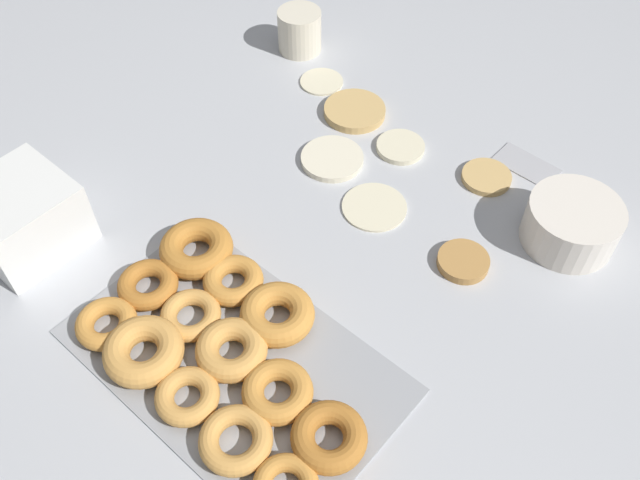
{
  "coord_description": "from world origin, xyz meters",
  "views": [
    {
      "loc": [
        0.47,
        -0.59,
        0.84
      ],
      "look_at": [
        0.03,
        -0.1,
        0.04
      ],
      "focal_mm": 38.0,
      "sensor_mm": 36.0,
      "label": 1
    }
  ],
  "objects_px": {
    "donut_tray": "(220,344)",
    "spatula": "(540,172)",
    "pancake_2": "(463,261)",
    "pancake_5": "(401,147)",
    "pancake_4": "(486,177)",
    "container_stack": "(22,217)",
    "pancake_1": "(374,206)",
    "paper_cup": "(300,31)",
    "batter_bowl": "(572,224)",
    "pancake_3": "(332,159)",
    "pancake_0": "(355,111)",
    "pancake_6": "(322,81)"
  },
  "relations": [
    {
      "from": "pancake_1",
      "to": "paper_cup",
      "type": "bearing_deg",
      "value": 147.56
    },
    {
      "from": "pancake_1",
      "to": "pancake_2",
      "type": "distance_m",
      "value": 0.18
    },
    {
      "from": "pancake_4",
      "to": "donut_tray",
      "type": "bearing_deg",
      "value": -100.35
    },
    {
      "from": "pancake_1",
      "to": "container_stack",
      "type": "bearing_deg",
      "value": -131.54
    },
    {
      "from": "pancake_5",
      "to": "donut_tray",
      "type": "xyz_separation_m",
      "value": [
        0.06,
        -0.5,
        0.01
      ]
    },
    {
      "from": "container_stack",
      "to": "pancake_0",
      "type": "bearing_deg",
      "value": 71.75
    },
    {
      "from": "pancake_2",
      "to": "donut_tray",
      "type": "bearing_deg",
      "value": -115.77
    },
    {
      "from": "paper_cup",
      "to": "spatula",
      "type": "bearing_deg",
      "value": 0.4
    },
    {
      "from": "pancake_2",
      "to": "pancake_1",
      "type": "bearing_deg",
      "value": 178.9
    },
    {
      "from": "pancake_4",
      "to": "pancake_5",
      "type": "height_order",
      "value": "same"
    },
    {
      "from": "pancake_0",
      "to": "pancake_2",
      "type": "xyz_separation_m",
      "value": [
        0.36,
        -0.17,
        -0.0
      ]
    },
    {
      "from": "pancake_4",
      "to": "container_stack",
      "type": "bearing_deg",
      "value": -128.45
    },
    {
      "from": "pancake_1",
      "to": "donut_tray",
      "type": "relative_size",
      "value": 0.23
    },
    {
      "from": "pancake_6",
      "to": "container_stack",
      "type": "xyz_separation_m",
      "value": [
        -0.08,
        -0.61,
        0.05
      ]
    },
    {
      "from": "pancake_6",
      "to": "batter_bowl",
      "type": "bearing_deg",
      "value": -4.71
    },
    {
      "from": "pancake_5",
      "to": "pancake_6",
      "type": "xyz_separation_m",
      "value": [
        -0.24,
        0.05,
        -0.0
      ]
    },
    {
      "from": "donut_tray",
      "to": "pancake_4",
      "type": "bearing_deg",
      "value": 79.65
    },
    {
      "from": "pancake_3",
      "to": "pancake_6",
      "type": "distance_m",
      "value": 0.23
    },
    {
      "from": "batter_bowl",
      "to": "container_stack",
      "type": "height_order",
      "value": "container_stack"
    },
    {
      "from": "pancake_0",
      "to": "paper_cup",
      "type": "xyz_separation_m",
      "value": [
        -0.22,
        0.09,
        0.04
      ]
    },
    {
      "from": "donut_tray",
      "to": "pancake_5",
      "type": "bearing_deg",
      "value": 96.79
    },
    {
      "from": "pancake_5",
      "to": "pancake_4",
      "type": "bearing_deg",
      "value": 12.92
    },
    {
      "from": "pancake_3",
      "to": "paper_cup",
      "type": "height_order",
      "value": "paper_cup"
    },
    {
      "from": "pancake_4",
      "to": "container_stack",
      "type": "xyz_separation_m",
      "value": [
        -0.48,
        -0.6,
        0.05
      ]
    },
    {
      "from": "spatula",
      "to": "donut_tray",
      "type": "bearing_deg",
      "value": 76.22
    },
    {
      "from": "pancake_1",
      "to": "spatula",
      "type": "height_order",
      "value": "pancake_1"
    },
    {
      "from": "pancake_2",
      "to": "spatula",
      "type": "distance_m",
      "value": 0.26
    },
    {
      "from": "pancake_1",
      "to": "donut_tray",
      "type": "height_order",
      "value": "donut_tray"
    },
    {
      "from": "pancake_2",
      "to": "container_stack",
      "type": "xyz_separation_m",
      "value": [
        -0.55,
        -0.41,
        0.05
      ]
    },
    {
      "from": "pancake_2",
      "to": "pancake_4",
      "type": "distance_m",
      "value": 0.2
    },
    {
      "from": "donut_tray",
      "to": "spatula",
      "type": "distance_m",
      "value": 0.64
    },
    {
      "from": "container_stack",
      "to": "spatula",
      "type": "relative_size",
      "value": 0.64
    },
    {
      "from": "pancake_6",
      "to": "pancake_3",
      "type": "bearing_deg",
      "value": -44.19
    },
    {
      "from": "pancake_3",
      "to": "donut_tray",
      "type": "height_order",
      "value": "donut_tray"
    },
    {
      "from": "pancake_0",
      "to": "pancake_6",
      "type": "relative_size",
      "value": 1.36
    },
    {
      "from": "pancake_5",
      "to": "container_stack",
      "type": "height_order",
      "value": "container_stack"
    },
    {
      "from": "pancake_3",
      "to": "pancake_6",
      "type": "height_order",
      "value": "pancake_3"
    },
    {
      "from": "spatula",
      "to": "paper_cup",
      "type": "bearing_deg",
      "value": 1.3
    },
    {
      "from": "pancake_0",
      "to": "spatula",
      "type": "xyz_separation_m",
      "value": [
        0.35,
        0.09,
        -0.01
      ]
    },
    {
      "from": "pancake_4",
      "to": "pancake_2",
      "type": "bearing_deg",
      "value": -68.32
    },
    {
      "from": "pancake_1",
      "to": "paper_cup",
      "type": "distance_m",
      "value": 0.47
    },
    {
      "from": "donut_tray",
      "to": "container_stack",
      "type": "xyz_separation_m",
      "value": [
        -0.38,
        -0.06,
        0.04
      ]
    },
    {
      "from": "pancake_4",
      "to": "pancake_5",
      "type": "bearing_deg",
      "value": -167.08
    },
    {
      "from": "batter_bowl",
      "to": "paper_cup",
      "type": "height_order",
      "value": "paper_cup"
    },
    {
      "from": "pancake_3",
      "to": "batter_bowl",
      "type": "xyz_separation_m",
      "value": [
        0.4,
        0.11,
        0.03
      ]
    },
    {
      "from": "pancake_4",
      "to": "paper_cup",
      "type": "height_order",
      "value": "paper_cup"
    },
    {
      "from": "pancake_2",
      "to": "pancake_5",
      "type": "bearing_deg",
      "value": 147.49
    },
    {
      "from": "pancake_2",
      "to": "batter_bowl",
      "type": "relative_size",
      "value": 0.55
    },
    {
      "from": "pancake_3",
      "to": "spatula",
      "type": "distance_m",
      "value": 0.37
    },
    {
      "from": "donut_tray",
      "to": "spatula",
      "type": "bearing_deg",
      "value": 75.33
    }
  ]
}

